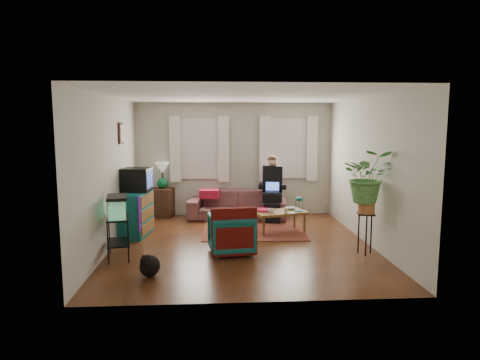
{
  "coord_description": "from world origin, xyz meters",
  "views": [
    {
      "loc": [
        -0.5,
        -7.38,
        2.14
      ],
      "look_at": [
        0.0,
        0.4,
        1.1
      ],
      "focal_mm": 32.0,
      "sensor_mm": 36.0,
      "label": 1
    }
  ],
  "objects": [
    {
      "name": "bowl",
      "position": [
        1.05,
        0.97,
        0.44
      ],
      "size": [
        0.25,
        0.25,
        0.05
      ],
      "primitive_type": "imported",
      "rotation": [
        0.0,
        0.0,
        0.3
      ],
      "color": "white",
      "rests_on": "coffee_table"
    },
    {
      "name": "wall_right",
      "position": [
        2.25,
        0.0,
        1.3
      ],
      "size": [
        0.01,
        5.0,
        2.6
      ],
      "primitive_type": "cube",
      "color": "silver",
      "rests_on": "floor"
    },
    {
      "name": "wall_back",
      "position": [
        0.0,
        2.5,
        1.3
      ],
      "size": [
        4.5,
        0.01,
        2.6
      ],
      "primitive_type": "cube",
      "color": "silver",
      "rests_on": "floor"
    },
    {
      "name": "birdcage",
      "position": [
        1.19,
        0.77,
        0.56
      ],
      "size": [
        0.21,
        0.21,
        0.29
      ],
      "primitive_type": null,
      "rotation": [
        0.0,
        0.0,
        0.3
      ],
      "color": "#115B6B",
      "rests_on": "coffee_table"
    },
    {
      "name": "crt_tv",
      "position": [
        -1.96,
        0.85,
        1.06
      ],
      "size": [
        0.57,
        0.53,
        0.45
      ],
      "primitive_type": "cube",
      "rotation": [
        0.0,
        0.0,
        -0.14
      ],
      "color": "black",
      "rests_on": "dresser"
    },
    {
      "name": "curtains_right",
      "position": [
        1.25,
        2.4,
        1.55
      ],
      "size": [
        1.36,
        0.06,
        1.5
      ],
      "primitive_type": "cube",
      "color": "white",
      "rests_on": "wall_back"
    },
    {
      "name": "wall_front",
      "position": [
        0.0,
        -2.5,
        1.3
      ],
      "size": [
        4.5,
        0.01,
        2.6
      ],
      "primitive_type": "cube",
      "color": "silver",
      "rests_on": "floor"
    },
    {
      "name": "picture_frame",
      "position": [
        -2.21,
        0.85,
        1.95
      ],
      "size": [
        0.04,
        0.32,
        0.4
      ],
      "primitive_type": "cube",
      "color": "#3D2616",
      "rests_on": "wall_left"
    },
    {
      "name": "snack_tray",
      "position": [
        0.51,
        0.85,
        0.44
      ],
      "size": [
        0.39,
        0.39,
        0.04
      ],
      "primitive_type": "cylinder",
      "rotation": [
        0.0,
        0.0,
        0.3
      ],
      "color": "#B21414",
      "rests_on": "coffee_table"
    },
    {
      "name": "ceiling",
      "position": [
        0.0,
        0.0,
        2.6
      ],
      "size": [
        4.5,
        5.0,
        0.01
      ],
      "primitive_type": "cube",
      "color": "white",
      "rests_on": "wall_back"
    },
    {
      "name": "armchair",
      "position": [
        -0.2,
        -0.49,
        0.36
      ],
      "size": [
        0.78,
        0.74,
        0.72
      ],
      "primitive_type": "imported",
      "rotation": [
        0.0,
        0.0,
        3.27
      ],
      "color": "#126470",
      "rests_on": "floor"
    },
    {
      "name": "potted_plant",
      "position": [
        1.99,
        -0.71,
        1.16
      ],
      "size": [
        0.91,
        0.83,
        0.87
      ],
      "primitive_type": "imported",
      "rotation": [
        0.0,
        0.0,
        -0.22
      ],
      "color": "#599947",
      "rests_on": "plant_stand"
    },
    {
      "name": "dresser",
      "position": [
        -1.99,
        0.76,
        0.42
      ],
      "size": [
        0.59,
        0.99,
        0.84
      ],
      "primitive_type": "cube",
      "rotation": [
        0.0,
        0.0,
        -0.14
      ],
      "color": "#105A60",
      "rests_on": "floor"
    },
    {
      "name": "aquarium_stand",
      "position": [
        -2.0,
        -0.69,
        0.34
      ],
      "size": [
        0.44,
        0.65,
        0.67
      ],
      "primitive_type": "cube",
      "rotation": [
        0.0,
        0.0,
        0.19
      ],
      "color": "black",
      "rests_on": "floor"
    },
    {
      "name": "wall_left",
      "position": [
        -2.25,
        0.0,
        1.3
      ],
      "size": [
        0.01,
        5.0,
        2.6
      ],
      "primitive_type": "cube",
      "color": "silver",
      "rests_on": "floor"
    },
    {
      "name": "sofa",
      "position": [
        0.05,
        2.05,
        0.42
      ],
      "size": [
        2.27,
        1.16,
        0.85
      ],
      "primitive_type": "imported",
      "rotation": [
        0.0,
        0.0,
        -0.14
      ],
      "color": "brown",
      "rests_on": "floor"
    },
    {
      "name": "window_right",
      "position": [
        1.25,
        2.48,
        1.55
      ],
      "size": [
        1.08,
        0.04,
        1.38
      ],
      "primitive_type": "cube",
      "color": "white",
      "rests_on": "wall_back"
    },
    {
      "name": "curtains_left",
      "position": [
        -0.8,
        2.4,
        1.55
      ],
      "size": [
        1.36,
        0.06,
        1.5
      ],
      "primitive_type": "cube",
      "color": "white",
      "rests_on": "wall_back"
    },
    {
      "name": "aquarium",
      "position": [
        -2.0,
        -0.69,
        0.85
      ],
      "size": [
        0.4,
        0.59,
        0.35
      ],
      "primitive_type": "cube",
      "rotation": [
        0.0,
        0.0,
        0.19
      ],
      "color": "#7FD899",
      "rests_on": "aquarium_stand"
    },
    {
      "name": "plant_stand",
      "position": [
        1.99,
        -0.71,
        0.34
      ],
      "size": [
        0.35,
        0.35,
        0.68
      ],
      "primitive_type": "cube",
      "rotation": [
        0.0,
        0.0,
        -0.22
      ],
      "color": "black",
      "rests_on": "floor"
    },
    {
      "name": "area_rug",
      "position": [
        0.31,
        0.92,
        0.01
      ],
      "size": [
        2.06,
        1.68,
        0.01
      ],
      "primitive_type": "cube",
      "rotation": [
        0.0,
        0.0,
        -0.04
      ],
      "color": "brown",
      "rests_on": "floor"
    },
    {
      "name": "cup_b",
      "position": [
        0.9,
        0.66,
        0.46
      ],
      "size": [
        0.11,
        0.11,
        0.09
      ],
      "primitive_type": "imported",
      "rotation": [
        0.0,
        0.0,
        0.3
      ],
      "color": "beige",
      "rests_on": "coffee_table"
    },
    {
      "name": "cup_a",
      "position": [
        0.62,
        0.64,
        0.46
      ],
      "size": [
        0.14,
        0.14,
        0.09
      ],
      "primitive_type": "imported",
      "rotation": [
        0.0,
        0.0,
        0.3
      ],
      "color": "white",
      "rests_on": "coffee_table"
    },
    {
      "name": "floor",
      "position": [
        0.0,
        0.0,
        0.0
      ],
      "size": [
        4.5,
        5.0,
        0.01
      ],
      "primitive_type": "cube",
      "color": "#4F2B14",
      "rests_on": "ground"
    },
    {
      "name": "coffee_table",
      "position": [
        0.81,
        0.8,
        0.21
      ],
      "size": [
        1.13,
        0.82,
        0.42
      ],
      "primitive_type": "cube",
      "rotation": [
        0.0,
        0.0,
        0.3
      ],
      "color": "brown",
      "rests_on": "floor"
    },
    {
      "name": "side_table",
      "position": [
        -1.65,
        2.38,
        0.33
      ],
      "size": [
        0.55,
        0.55,
        0.66
      ],
      "primitive_type": "cube",
      "rotation": [
        0.0,
        0.0,
        -0.25
      ],
      "color": "#422518",
      "rests_on": "floor"
    },
    {
      "name": "black_cat",
      "position": [
        -1.39,
        -1.53,
        0.19
      ],
      "size": [
        0.33,
        0.47,
        0.37
      ],
      "primitive_type": "ellipsoid",
      "rotation": [
        0.0,
        0.0,
        -0.12
      ],
      "color": "black",
      "rests_on": "floor"
    },
    {
      "name": "seated_person",
      "position": [
        0.82,
        1.94,
        0.65
      ],
      "size": [
        0.63,
        0.74,
        1.29
      ],
      "primitive_type": null,
      "rotation": [
        0.0,
        0.0,
        -0.14
      ],
      "color": "black",
      "rests_on": "sofa"
    },
    {
      "name": "window_left",
      "position": [
        -0.8,
        2.48,
        1.55
      ],
      "size": [
        1.08,
        0.04,
        1.38
      ],
      "primitive_type": "cube",
      "color": "white",
      "rests_on": "wall_back"
    },
    {
      "name": "table_lamp",
      "position": [
        -1.65,
        2.38,
        0.94
      ],
      "size": [
        0.41,
        0.41,
        0.6
      ],
      "primitive_type": null,
      "rotation": [
        0.0,
        0.0,
        -0.25
      ],
      "color": "white",
      "rests_on": "side_table"
    },
    {
      "name": "serape_throw",
      "position": [
        -0.17,
        -0.77,
        0.51
      ],
      "size": [
        0.74,
        0.26,
        0.6
      ],
      "primitive_type": "cube",
      "rotation": [
        0.0,
        0.0,
        0.13
      ],
      "color": "#9E0A0A",
      "rests_on": "armchair"
    }
  ]
}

